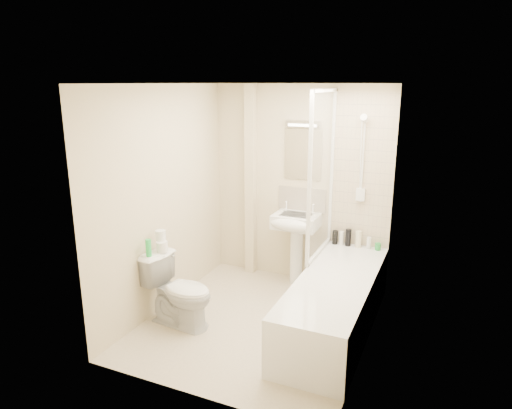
% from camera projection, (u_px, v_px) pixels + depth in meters
% --- Properties ---
extents(floor, '(2.50, 2.50, 0.00)m').
position_uv_depth(floor, '(258.00, 322.00, 4.73)').
color(floor, beige).
rests_on(floor, ground).
extents(wall_back, '(2.20, 0.02, 2.40)m').
position_uv_depth(wall_back, '(299.00, 185.00, 5.53)').
color(wall_back, beige).
rests_on(wall_back, ground).
extents(wall_left, '(0.02, 2.50, 2.40)m').
position_uv_depth(wall_left, '(164.00, 200.00, 4.85)').
color(wall_left, beige).
rests_on(wall_left, ground).
extents(wall_right, '(0.02, 2.50, 2.40)m').
position_uv_depth(wall_right, '(373.00, 225.00, 3.99)').
color(wall_right, beige).
rests_on(wall_right, ground).
extents(ceiling, '(2.20, 2.50, 0.02)m').
position_uv_depth(ceiling, '(259.00, 83.00, 4.11)').
color(ceiling, white).
rests_on(ceiling, wall_back).
extents(tile_back, '(0.70, 0.01, 1.75)m').
position_uv_depth(tile_back, '(362.00, 172.00, 5.17)').
color(tile_back, beige).
rests_on(tile_back, wall_back).
extents(tile_right, '(0.01, 2.10, 1.75)m').
position_uv_depth(tile_right, '(378.00, 195.00, 4.12)').
color(tile_right, beige).
rests_on(tile_right, wall_right).
extents(pipe_boxing, '(0.12, 0.12, 2.40)m').
position_uv_depth(pipe_boxing, '(251.00, 182.00, 5.72)').
color(pipe_boxing, beige).
rests_on(pipe_boxing, ground).
extents(splashback, '(0.60, 0.02, 0.30)m').
position_uv_depth(splashback, '(302.00, 199.00, 5.55)').
color(splashback, beige).
rests_on(splashback, wall_back).
extents(mirror, '(0.46, 0.01, 0.60)m').
position_uv_depth(mirror, '(303.00, 155.00, 5.40)').
color(mirror, white).
rests_on(mirror, wall_back).
extents(strip_light, '(0.42, 0.07, 0.07)m').
position_uv_depth(strip_light, '(303.00, 123.00, 5.29)').
color(strip_light, silver).
rests_on(strip_light, wall_back).
extents(bathtub, '(0.70, 2.10, 0.55)m').
position_uv_depth(bathtub, '(335.00, 302.00, 4.54)').
color(bathtub, white).
rests_on(bathtub, ground).
extents(shower_screen, '(0.04, 0.92, 1.80)m').
position_uv_depth(shower_screen, '(322.00, 174.00, 4.91)').
color(shower_screen, white).
rests_on(shower_screen, bathtub).
extents(shower_fixture, '(0.10, 0.16, 0.99)m').
position_uv_depth(shower_fixture, '(362.00, 162.00, 5.10)').
color(shower_fixture, white).
rests_on(shower_fixture, wall_back).
extents(pedestal_sink, '(0.53, 0.48, 1.02)m').
position_uv_depth(pedestal_sink, '(295.00, 229.00, 5.43)').
color(pedestal_sink, white).
rests_on(pedestal_sink, ground).
extents(bottle_black_a, '(0.06, 0.06, 0.17)m').
position_uv_depth(bottle_black_a, '(335.00, 237.00, 5.40)').
color(bottle_black_a, black).
rests_on(bottle_black_a, bathtub).
extents(bottle_white_a, '(0.05, 0.05, 0.17)m').
position_uv_depth(bottle_white_a, '(341.00, 238.00, 5.37)').
color(bottle_white_a, white).
rests_on(bottle_white_a, bathtub).
extents(bottle_black_b, '(0.07, 0.07, 0.20)m').
position_uv_depth(bottle_black_b, '(348.00, 238.00, 5.34)').
color(bottle_black_b, black).
rests_on(bottle_black_b, bathtub).
extents(bottle_blue, '(0.05, 0.05, 0.14)m').
position_uv_depth(bottle_blue, '(357.00, 241.00, 5.30)').
color(bottle_blue, navy).
rests_on(bottle_blue, bathtub).
extents(bottle_cream, '(0.07, 0.07, 0.19)m').
position_uv_depth(bottle_cream, '(358.00, 239.00, 5.29)').
color(bottle_cream, '#F4EBBC').
rests_on(bottle_cream, bathtub).
extents(bottle_white_b, '(0.05, 0.05, 0.14)m').
position_uv_depth(bottle_white_b, '(369.00, 243.00, 5.25)').
color(bottle_white_b, white).
rests_on(bottle_white_b, bathtub).
extents(bottle_green, '(0.07, 0.07, 0.08)m').
position_uv_depth(bottle_green, '(378.00, 247.00, 5.22)').
color(bottle_green, green).
rests_on(bottle_green, bathtub).
extents(toilet, '(0.56, 0.81, 0.73)m').
position_uv_depth(toilet, '(180.00, 291.00, 4.62)').
color(toilet, white).
rests_on(toilet, ground).
extents(toilet_roll_lower, '(0.11, 0.11, 0.11)m').
position_uv_depth(toilet_roll_lower, '(162.00, 247.00, 4.65)').
color(toilet_roll_lower, white).
rests_on(toilet_roll_lower, toilet).
extents(toilet_roll_upper, '(0.11, 0.11, 0.10)m').
position_uv_depth(toilet_roll_upper, '(161.00, 235.00, 4.67)').
color(toilet_roll_upper, white).
rests_on(toilet_roll_upper, toilet_roll_lower).
extents(green_bottle, '(0.06, 0.06, 0.18)m').
position_uv_depth(green_bottle, '(149.00, 248.00, 4.51)').
color(green_bottle, green).
rests_on(green_bottle, toilet).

